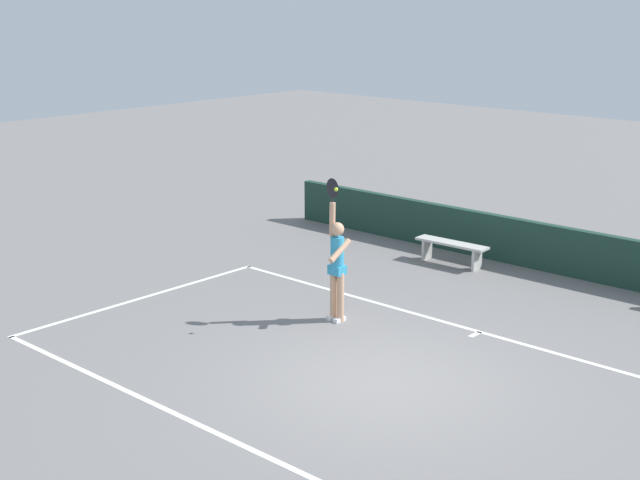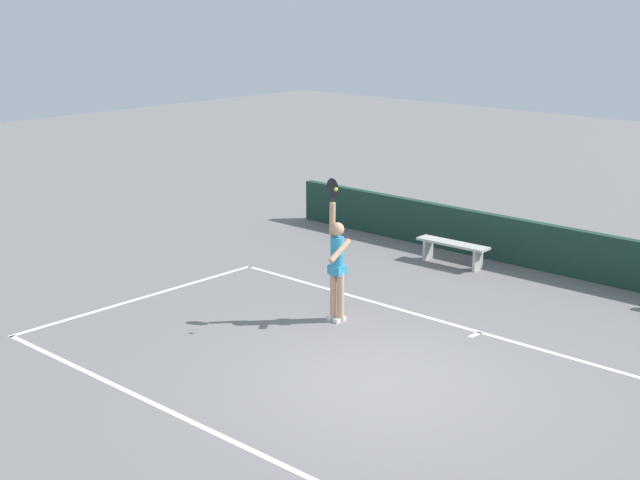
% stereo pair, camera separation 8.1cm
% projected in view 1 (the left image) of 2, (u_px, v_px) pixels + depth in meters
% --- Properties ---
extents(ground_plane, '(60.00, 60.00, 0.00)m').
position_uv_depth(ground_plane, '(381.00, 380.00, 13.33)').
color(ground_plane, slate).
extents(court_lines, '(11.43, 5.51, 0.00)m').
position_uv_depth(court_lines, '(381.00, 380.00, 13.32)').
color(court_lines, white).
rests_on(court_lines, ground).
extents(back_wall, '(15.26, 0.19, 0.98)m').
position_uv_depth(back_wall, '(589.00, 256.00, 17.92)').
color(back_wall, '#1A382E').
rests_on(back_wall, ground).
extents(tennis_player, '(0.44, 0.51, 2.52)m').
position_uv_depth(tennis_player, '(337.00, 262.00, 15.54)').
color(tennis_player, tan).
rests_on(tennis_player, ground).
extents(tennis_ball, '(0.07, 0.07, 0.07)m').
position_uv_depth(tennis_ball, '(336.00, 189.00, 14.80)').
color(tennis_ball, '#C5E634').
extents(courtside_bench_far, '(1.63, 0.41, 0.49)m').
position_uv_depth(courtside_bench_far, '(452.00, 247.00, 18.98)').
color(courtside_bench_far, '#BCBAB4').
rests_on(courtside_bench_far, ground).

